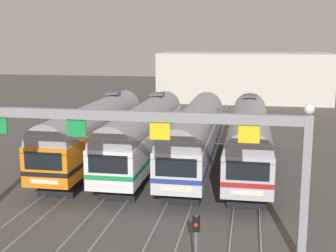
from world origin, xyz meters
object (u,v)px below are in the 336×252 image
Objects in this scene: commuter_train_stainless at (249,136)px; commuter_train_white at (144,132)px; yard_signal_mast at (196,236)px; commuter_train_silver at (195,134)px; catenary_gantry at (118,141)px; commuter_train_orange at (95,131)px.

commuter_train_white is at bearing 180.00° from commuter_train_stainless.
commuter_train_stainless reaches higher than yard_signal_mast.
commuter_train_silver is 1.08× the size of catenary_gantry.
catenary_gantry is 5.88× the size of yard_signal_mast.
yard_signal_mast is at bearing -33.45° from catenary_gantry.
commuter_train_orange is at bearing 113.08° from catenary_gantry.
commuter_train_stainless is (3.83, 0.00, 0.00)m from commuter_train_silver.
commuter_train_white is at bearing 0.00° from commuter_train_orange.
commuter_train_silver is 16.16m from yard_signal_mast.
commuter_train_orange is at bearing 179.97° from commuter_train_silver.
yard_signal_mast is (-1.92, -16.03, -0.70)m from commuter_train_stainless.
commuter_train_orange is at bearing 180.00° from commuter_train_white.
catenary_gantry reaches higher than commuter_train_white.
commuter_train_silver is at bearing 96.82° from yard_signal_mast.
commuter_train_stainless is 14.87m from catenary_gantry.
yard_signal_mast is at bearing -96.82° from commuter_train_stainless.
commuter_train_stainless reaches higher than commuter_train_silver.
yard_signal_mast is at bearing -83.18° from commuter_train_silver.
commuter_train_silver is at bearing -179.93° from commuter_train_stainless.
commuter_train_white is 1.00× the size of commuter_train_silver.
commuter_train_white is at bearing 179.93° from commuter_train_silver.
catenary_gantry is (5.75, -13.50, 2.40)m from commuter_train_orange.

